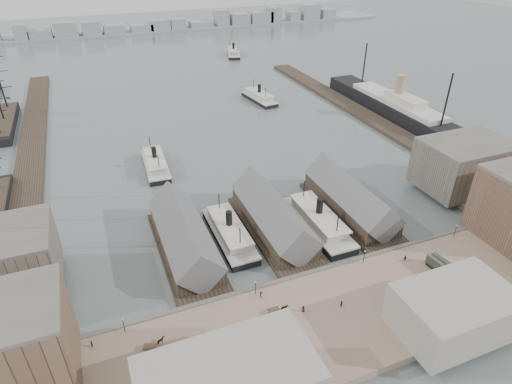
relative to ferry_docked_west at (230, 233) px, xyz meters
name	(u,v)px	position (x,y,z in m)	size (l,w,h in m)	color
ground	(299,266)	(13.00, -17.78, -2.34)	(900.00, 900.00, 0.00)	#4F5C5B
quay	(339,318)	(13.00, -37.78, -1.34)	(180.00, 30.00, 2.00)	#87715B
seawall	(308,275)	(13.00, -22.98, -1.19)	(180.00, 1.20, 2.30)	#59544C
west_wharf	(31,152)	(-55.00, 82.22, -1.54)	(10.00, 220.00, 1.60)	#2D231C
east_wharf	(358,111)	(91.00, 72.22, -1.54)	(10.00, 180.00, 1.60)	#2D231C
ferry_shed_west	(185,238)	(-13.00, -0.90, 2.30)	(14.00, 42.00, 12.60)	#2D231C
ferry_shed_center	(273,218)	(13.00, -0.90, 2.30)	(14.00, 42.00, 12.60)	#2D231C
ferry_shed_east	(350,200)	(39.00, -0.90, 2.30)	(14.00, 42.00, 12.60)	#2D231C
warehouse_east_back	(464,165)	(81.00, -2.78, 7.16)	(28.00, 20.00, 15.00)	#60564C
street_bldg_center	(455,311)	(33.00, -49.78, 4.66)	(24.00, 16.00, 10.00)	gray
lamp_post_far_w	(123,323)	(-32.00, -24.78, 2.37)	(0.44, 0.44, 3.92)	black
lamp_post_near_w	(256,285)	(-2.00, -24.78, 2.37)	(0.44, 0.44, 3.92)	black
lamp_post_near_e	(365,254)	(28.00, -24.78, 2.37)	(0.44, 0.44, 3.92)	black
lamp_post_far_e	(456,229)	(58.00, -24.78, 2.37)	(0.44, 0.44, 3.92)	black
far_shore	(125,29)	(10.93, 316.36, 1.57)	(500.00, 40.00, 15.72)	gray
ferry_docked_west	(230,233)	(0.00, 0.00, 0.00)	(8.38, 27.94, 9.98)	black
ferry_docked_east	(318,221)	(26.00, -4.57, 0.20)	(9.08, 30.28, 10.81)	black
ferry_open_near	(156,163)	(-11.48, 50.90, -0.15)	(9.26, 26.56, 9.35)	black
ferry_open_mid	(259,97)	(52.74, 106.44, -0.15)	(11.18, 26.89, 9.32)	black
ferry_open_far	(234,53)	(72.74, 203.79, -0.10)	(15.20, 27.95, 9.56)	black
sailing_ship_mid	(5,122)	(-67.00, 116.99, 0.15)	(8.44, 48.75, 34.69)	black
ocean_steamer	(396,108)	(105.00, 62.18, 1.92)	(13.55, 98.99, 19.80)	black
tram	(443,268)	(43.97, -35.60, 1.43)	(3.57, 9.92, 3.45)	black
horse_cart_left	(158,342)	(-26.04, -30.90, 0.48)	(4.83, 2.96, 1.61)	black
horse_cart_center	(280,309)	(1.14, -31.98, 0.42)	(4.77, 1.58, 1.42)	black
horse_cart_right	(444,293)	(38.81, -41.71, 0.42)	(4.74, 2.85, 1.44)	black
pedestrian_0	(92,344)	(-38.76, -26.38, 0.53)	(0.64, 0.46, 1.74)	black
pedestrian_1	(191,363)	(-21.08, -38.46, 0.55)	(0.86, 0.67, 1.78)	black
pedestrian_2	(261,295)	(-1.20, -26.29, 0.50)	(1.08, 0.62, 1.68)	black
pedestrian_3	(299,338)	(1.36, -40.91, 0.46)	(0.94, 0.39, 1.60)	black
pedestrian_4	(303,309)	(5.89, -33.91, 0.53)	(0.85, 0.55, 1.74)	black
pedestrian_5	(341,304)	(14.55, -35.87, 0.57)	(0.66, 0.49, 1.82)	black
pedestrian_6	(405,258)	(38.39, -28.21, 0.51)	(0.82, 0.64, 1.69)	black
pedestrian_7	(458,290)	(42.28, -42.35, 0.52)	(1.11, 0.64, 1.72)	black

